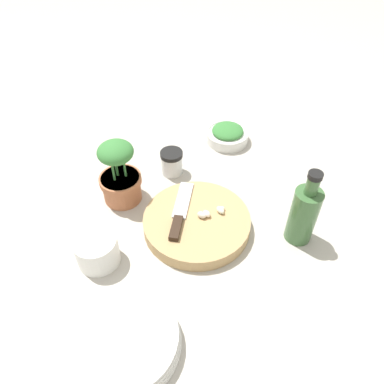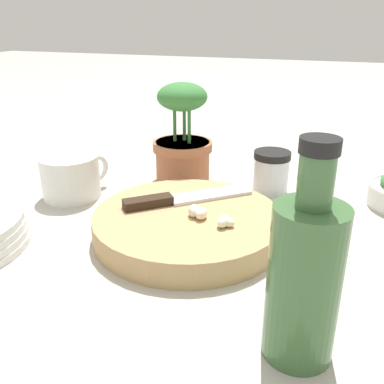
{
  "view_description": "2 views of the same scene",
  "coord_description": "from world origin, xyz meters",
  "px_view_note": "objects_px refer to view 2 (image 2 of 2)",
  "views": [
    {
      "loc": [
        -0.4,
        -0.49,
        0.7
      ],
      "look_at": [
        0.02,
        0.02,
        0.07
      ],
      "focal_mm": 35.0,
      "sensor_mm": 36.0,
      "label": 1
    },
    {
      "loc": [
        0.17,
        -0.53,
        0.29
      ],
      "look_at": [
        -0.02,
        0.0,
        0.05
      ],
      "focal_mm": 40.0,
      "sensor_mm": 36.0,
      "label": 2
    }
  ],
  "objects_px": {
    "garlic_cloves": "(209,216)",
    "oil_bottle": "(304,277)",
    "spice_jar": "(271,171)",
    "potted_herb": "(183,140)",
    "chef_knife": "(181,198)",
    "coffee_mug": "(71,176)",
    "cutting_board": "(188,225)"
  },
  "relations": [
    {
      "from": "chef_knife",
      "to": "potted_herb",
      "type": "height_order",
      "value": "potted_herb"
    },
    {
      "from": "chef_knife",
      "to": "potted_herb",
      "type": "distance_m",
      "value": 0.18
    },
    {
      "from": "cutting_board",
      "to": "garlic_cloves",
      "type": "relative_size",
      "value": 3.58
    },
    {
      "from": "oil_bottle",
      "to": "spice_jar",
      "type": "bearing_deg",
      "value": 103.46
    },
    {
      "from": "garlic_cloves",
      "to": "oil_bottle",
      "type": "height_order",
      "value": "oil_bottle"
    },
    {
      "from": "garlic_cloves",
      "to": "spice_jar",
      "type": "height_order",
      "value": "spice_jar"
    },
    {
      "from": "coffee_mug",
      "to": "oil_bottle",
      "type": "bearing_deg",
      "value": -31.11
    },
    {
      "from": "chef_knife",
      "to": "oil_bottle",
      "type": "xyz_separation_m",
      "value": [
        0.19,
        -0.21,
        0.04
      ]
    },
    {
      "from": "cutting_board",
      "to": "coffee_mug",
      "type": "xyz_separation_m",
      "value": [
        -0.23,
        0.07,
        0.02
      ]
    },
    {
      "from": "chef_knife",
      "to": "spice_jar",
      "type": "xyz_separation_m",
      "value": [
        0.1,
        0.17,
        -0.0
      ]
    },
    {
      "from": "cutting_board",
      "to": "spice_jar",
      "type": "xyz_separation_m",
      "value": [
        0.08,
        0.2,
        0.02
      ]
    },
    {
      "from": "chef_knife",
      "to": "spice_jar",
      "type": "relative_size",
      "value": 2.3
    },
    {
      "from": "potted_herb",
      "to": "coffee_mug",
      "type": "bearing_deg",
      "value": -137.65
    },
    {
      "from": "spice_jar",
      "to": "coffee_mug",
      "type": "distance_m",
      "value": 0.34
    },
    {
      "from": "oil_bottle",
      "to": "potted_herb",
      "type": "bearing_deg",
      "value": 123.87
    },
    {
      "from": "cutting_board",
      "to": "potted_herb",
      "type": "height_order",
      "value": "potted_herb"
    },
    {
      "from": "garlic_cloves",
      "to": "potted_herb",
      "type": "relative_size",
      "value": 0.41
    },
    {
      "from": "chef_knife",
      "to": "garlic_cloves",
      "type": "distance_m",
      "value": 0.08
    },
    {
      "from": "oil_bottle",
      "to": "cutting_board",
      "type": "bearing_deg",
      "value": 134.1
    },
    {
      "from": "chef_knife",
      "to": "coffee_mug",
      "type": "height_order",
      "value": "coffee_mug"
    },
    {
      "from": "cutting_board",
      "to": "spice_jar",
      "type": "bearing_deg",
      "value": 68.73
    },
    {
      "from": "chef_knife",
      "to": "oil_bottle",
      "type": "distance_m",
      "value": 0.29
    },
    {
      "from": "garlic_cloves",
      "to": "coffee_mug",
      "type": "distance_m",
      "value": 0.28
    },
    {
      "from": "garlic_cloves",
      "to": "oil_bottle",
      "type": "distance_m",
      "value": 0.21
    },
    {
      "from": "coffee_mug",
      "to": "spice_jar",
      "type": "bearing_deg",
      "value": 23.47
    },
    {
      "from": "spice_jar",
      "to": "coffee_mug",
      "type": "relative_size",
      "value": 0.6
    },
    {
      "from": "spice_jar",
      "to": "potted_herb",
      "type": "relative_size",
      "value": 0.4
    },
    {
      "from": "oil_bottle",
      "to": "chef_knife",
      "type": "bearing_deg",
      "value": 132.52
    },
    {
      "from": "cutting_board",
      "to": "coffee_mug",
      "type": "height_order",
      "value": "coffee_mug"
    },
    {
      "from": "chef_knife",
      "to": "oil_bottle",
      "type": "relative_size",
      "value": 0.81
    },
    {
      "from": "chef_knife",
      "to": "oil_bottle",
      "type": "bearing_deg",
      "value": 1.24
    },
    {
      "from": "garlic_cloves",
      "to": "potted_herb",
      "type": "bearing_deg",
      "value": 118.7
    }
  ]
}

